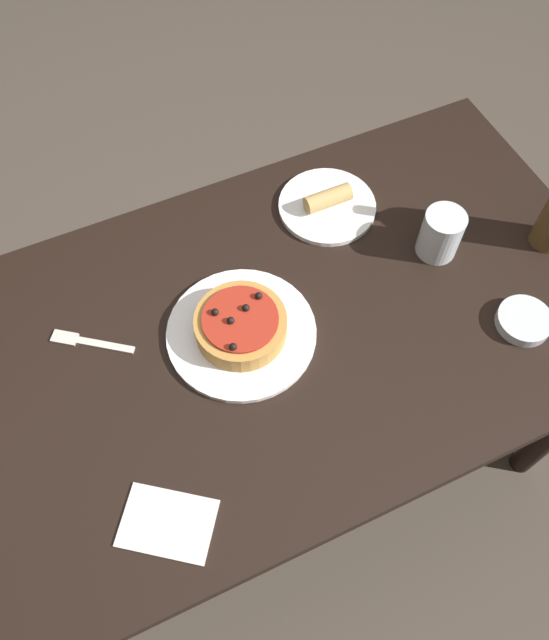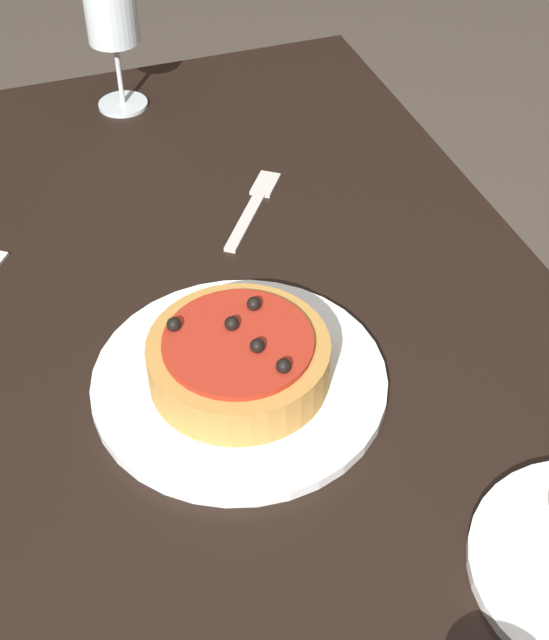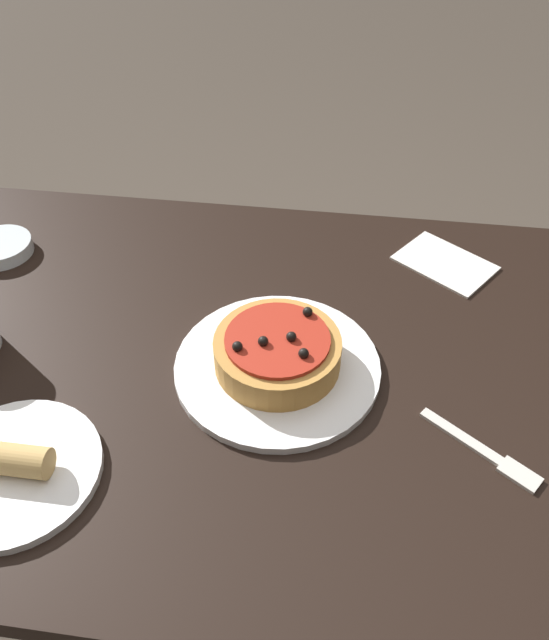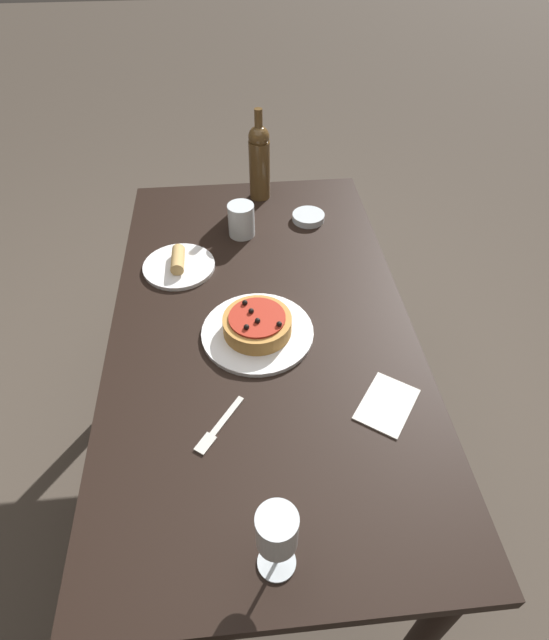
# 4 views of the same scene
# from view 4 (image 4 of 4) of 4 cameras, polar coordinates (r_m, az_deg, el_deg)

# --- Properties ---
(ground_plane) EXTENTS (14.00, 14.00, 0.00)m
(ground_plane) POSITION_cam_4_polar(r_m,az_deg,el_deg) (1.91, -1.10, -16.01)
(ground_plane) COLOR #4C4238
(dining_table) EXTENTS (1.42, 0.78, 0.74)m
(dining_table) POSITION_cam_4_polar(r_m,az_deg,el_deg) (1.38, -1.46, -2.79)
(dining_table) COLOR black
(dining_table) RESTS_ON ground_plane
(dinner_plate) EXTENTS (0.29, 0.29, 0.01)m
(dinner_plate) POSITION_cam_4_polar(r_m,az_deg,el_deg) (1.27, -1.95, -1.41)
(dinner_plate) COLOR white
(dinner_plate) RESTS_ON dining_table
(pizza) EXTENTS (0.17, 0.17, 0.06)m
(pizza) POSITION_cam_4_polar(r_m,az_deg,el_deg) (1.25, -1.99, -0.45)
(pizza) COLOR #BC843D
(pizza) RESTS_ON dinner_plate
(wine_glass) EXTENTS (0.07, 0.07, 0.18)m
(wine_glass) POSITION_cam_4_polar(r_m,az_deg,el_deg) (0.86, 0.28, -23.13)
(wine_glass) COLOR silver
(wine_glass) RESTS_ON dining_table
(wine_bottle) EXTENTS (0.07, 0.07, 0.30)m
(wine_bottle) POSITION_cam_4_polar(r_m,az_deg,el_deg) (1.74, -1.74, 17.75)
(wine_bottle) COLOR brown
(wine_bottle) RESTS_ON dining_table
(water_cup) EXTENTS (0.08, 0.08, 0.10)m
(water_cup) POSITION_cam_4_polar(r_m,az_deg,el_deg) (1.59, -3.81, 11.32)
(water_cup) COLOR silver
(water_cup) RESTS_ON dining_table
(side_bowl) EXTENTS (0.11, 0.11, 0.02)m
(side_bowl) POSITION_cam_4_polar(r_m,az_deg,el_deg) (1.67, 3.89, 11.65)
(side_bowl) COLOR silver
(side_bowl) RESTS_ON dining_table
(fork) EXTENTS (0.14, 0.11, 0.00)m
(fork) POSITION_cam_4_polar(r_m,az_deg,el_deg) (1.11, -6.49, -12.14)
(fork) COLOR beige
(fork) RESTS_ON dining_table
(side_plate) EXTENTS (0.21, 0.21, 0.05)m
(side_plate) POSITION_cam_4_polar(r_m,az_deg,el_deg) (1.49, -10.88, 6.22)
(side_plate) COLOR white
(side_plate) RESTS_ON dining_table
(paper_napkin) EXTENTS (0.18, 0.17, 0.00)m
(paper_napkin) POSITION_cam_4_polar(r_m,az_deg,el_deg) (1.16, 12.73, -9.37)
(paper_napkin) COLOR silver
(paper_napkin) RESTS_ON dining_table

